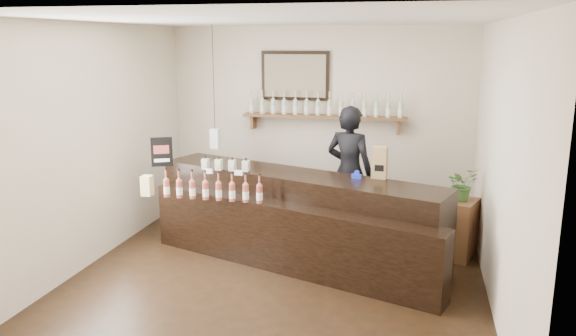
% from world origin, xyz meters
% --- Properties ---
extents(ground, '(5.00, 5.00, 0.00)m').
position_xyz_m(ground, '(0.00, 0.00, 0.00)').
color(ground, black).
rests_on(ground, ground).
extents(room_shell, '(5.00, 5.00, 5.00)m').
position_xyz_m(room_shell, '(0.00, 0.00, 1.70)').
color(room_shell, beige).
rests_on(room_shell, ground).
extents(back_wall_decor, '(2.66, 0.96, 1.69)m').
position_xyz_m(back_wall_decor, '(-0.14, 2.37, 1.75)').
color(back_wall_decor, brown).
rests_on(back_wall_decor, ground).
extents(counter, '(3.71, 2.16, 1.20)m').
position_xyz_m(counter, '(0.06, 0.56, 0.49)').
color(counter, black).
rests_on(counter, ground).
extents(promo_sign, '(0.25, 0.13, 0.37)m').
position_xyz_m(promo_sign, '(-1.67, 0.69, 1.22)').
color(promo_sign, black).
rests_on(promo_sign, counter).
extents(paper_bag, '(0.18, 0.15, 0.37)m').
position_xyz_m(paper_bag, '(1.05, 0.69, 1.22)').
color(paper_bag, '#977249').
rests_on(paper_bag, counter).
extents(tape_dispenser, '(0.12, 0.07, 0.10)m').
position_xyz_m(tape_dispenser, '(0.79, 0.61, 1.07)').
color(tape_dispenser, '#1A2CB9').
rests_on(tape_dispenser, counter).
extents(side_cabinet, '(0.50, 0.59, 0.72)m').
position_xyz_m(side_cabinet, '(2.00, 1.08, 0.36)').
color(side_cabinet, brown).
rests_on(side_cabinet, ground).
extents(potted_plant, '(0.48, 0.46, 0.40)m').
position_xyz_m(potted_plant, '(2.00, 1.08, 0.92)').
color(potted_plant, '#366227').
rests_on(potted_plant, side_cabinet).
extents(shopkeeper, '(0.84, 0.68, 2.00)m').
position_xyz_m(shopkeeper, '(0.60, 1.55, 1.00)').
color(shopkeeper, black).
rests_on(shopkeeper, ground).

